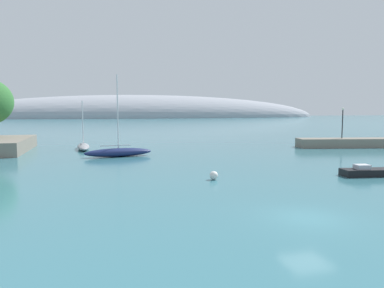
% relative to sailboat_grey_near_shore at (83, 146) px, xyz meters
% --- Properties ---
extents(water, '(600.00, 600.00, 0.00)m').
position_rel_sailboat_grey_near_shore_xyz_m(water, '(12.84, -38.56, -0.46)').
color(water, '#38727F').
rests_on(water, ground).
extents(breakwater_rocks, '(17.76, 6.68, 1.39)m').
position_rel_sailboat_grey_near_shore_xyz_m(breakwater_rocks, '(40.76, -7.48, 0.24)').
color(breakwater_rocks, gray).
rests_on(breakwater_rocks, ground).
extents(distant_ridge, '(277.64, 58.58, 33.16)m').
position_rel_sailboat_grey_near_shore_xyz_m(distant_ridge, '(36.12, 212.86, -0.46)').
color(distant_ridge, '#999EA8').
rests_on(distant_ridge, ground).
extents(sailboat_grey_near_shore, '(2.12, 7.96, 7.15)m').
position_rel_sailboat_grey_near_shore_xyz_m(sailboat_grey_near_shore, '(0.00, 0.00, 0.00)').
color(sailboat_grey_near_shore, gray).
rests_on(sailboat_grey_near_shore, water).
extents(sailboat_navy_mid_mooring, '(8.54, 2.81, 10.14)m').
position_rel_sailboat_grey_near_shore_xyz_m(sailboat_navy_mid_mooring, '(4.51, -9.69, 0.13)').
color(sailboat_navy_mid_mooring, navy).
rests_on(sailboat_navy_mid_mooring, water).
extents(motorboat_black_foreground, '(5.53, 2.30, 1.03)m').
position_rel_sailboat_grey_near_shore_xyz_m(motorboat_black_foreground, '(25.25, -28.85, -0.10)').
color(motorboat_black_foreground, black).
rests_on(motorboat_black_foreground, water).
extents(mooring_buoy_white, '(0.72, 0.72, 0.72)m').
position_rel_sailboat_grey_near_shore_xyz_m(mooring_buoy_white, '(11.35, -26.97, -0.10)').
color(mooring_buoy_white, silver).
rests_on(mooring_buoy_white, water).
extents(harbor_lamp_post, '(0.36, 0.36, 4.78)m').
position_rel_sailboat_grey_near_shore_xyz_m(harbor_lamp_post, '(39.07, -6.92, 3.84)').
color(harbor_lamp_post, black).
rests_on(harbor_lamp_post, breakwater_rocks).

